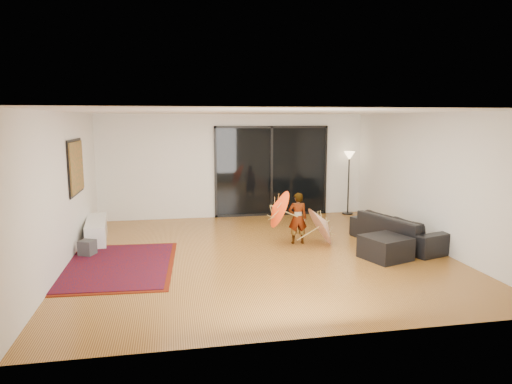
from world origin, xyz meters
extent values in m
plane|color=#AD732F|center=(0.00, 0.00, 0.00)|extent=(7.00, 7.00, 0.00)
plane|color=white|center=(0.00, 0.00, 2.70)|extent=(7.00, 7.00, 0.00)
plane|color=silver|center=(0.00, 3.50, 1.35)|extent=(7.00, 0.00, 7.00)
plane|color=silver|center=(0.00, -3.50, 1.35)|extent=(7.00, 0.00, 7.00)
plane|color=silver|center=(-3.50, 0.00, 1.35)|extent=(0.00, 7.00, 7.00)
plane|color=silver|center=(3.50, 0.00, 1.35)|extent=(0.00, 7.00, 7.00)
cube|color=black|center=(1.00, 3.47, 1.20)|extent=(3.00, 0.04, 2.40)
cube|color=black|center=(1.00, 3.45, 2.37)|extent=(3.06, 0.06, 0.06)
cube|color=black|center=(1.00, 3.45, 0.03)|extent=(3.06, 0.06, 0.06)
cube|color=black|center=(1.00, 3.45, 1.20)|extent=(0.06, 0.06, 2.40)
cube|color=black|center=(-3.48, 1.00, 1.65)|extent=(0.02, 1.28, 1.08)
cube|color=#21522C|center=(-3.46, 1.00, 1.65)|extent=(0.03, 1.18, 0.98)
cube|color=white|center=(-3.25, 1.62, 0.22)|extent=(0.58, 1.65, 0.45)
cube|color=#424244|center=(-3.25, 0.47, 0.15)|extent=(0.34, 0.34, 0.30)
cube|color=#591607|center=(-2.63, -0.27, 0.01)|extent=(2.13, 2.87, 0.01)
cube|color=#66090C|center=(-2.63, -0.27, 0.01)|extent=(1.96, 2.70, 0.02)
imported|color=black|center=(2.95, 0.11, 0.31)|extent=(1.44, 2.29, 0.62)
cube|color=black|center=(2.23, -0.76, 0.21)|extent=(0.95, 0.95, 0.43)
cylinder|color=black|center=(3.10, 3.25, 0.02)|extent=(0.29, 0.29, 0.03)
cylinder|color=black|center=(3.10, 3.25, 0.79)|extent=(0.04, 0.04, 1.58)
cone|color=#FFD899|center=(3.10, 3.25, 1.60)|extent=(0.29, 0.29, 0.23)
imported|color=#999999|center=(0.92, 0.59, 0.54)|extent=(0.41, 0.29, 1.08)
cone|color=#FF400D|center=(0.37, 0.54, 0.73)|extent=(0.49, 0.81, 0.81)
cylinder|color=#A68B47|center=(0.37, 0.54, 0.40)|extent=(0.47, 0.02, 0.23)
cylinder|color=#A68B47|center=(0.37, 0.54, 0.84)|extent=(0.06, 0.02, 0.04)
cone|color=silver|center=(1.52, 0.44, 0.51)|extent=(0.59, 0.87, 0.85)
cylinder|color=#A68B47|center=(1.52, 0.44, 0.13)|extent=(0.49, 0.02, 0.29)
cylinder|color=#A68B47|center=(1.52, 0.44, 0.62)|extent=(0.06, 0.02, 0.05)
camera|label=1|loc=(-1.64, -8.36, 2.56)|focal=32.00mm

